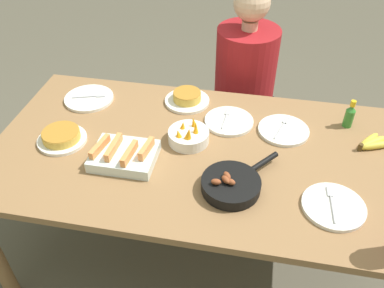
% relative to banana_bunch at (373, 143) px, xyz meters
% --- Properties ---
extents(ground_plane, '(14.00, 14.00, 0.00)m').
position_rel_banana_bunch_xyz_m(ground_plane, '(-0.79, -0.17, -0.77)').
color(ground_plane, '#565142').
extents(dining_table, '(1.81, 1.00, 0.75)m').
position_rel_banana_bunch_xyz_m(dining_table, '(-0.79, -0.17, -0.10)').
color(dining_table, olive).
rests_on(dining_table, ground_plane).
extents(banana_bunch, '(0.18, 0.15, 0.04)m').
position_rel_banana_bunch_xyz_m(banana_bunch, '(0.00, 0.00, 0.00)').
color(banana_bunch, gold).
rests_on(banana_bunch, dining_table).
extents(melon_tray, '(0.27, 0.21, 0.09)m').
position_rel_banana_bunch_xyz_m(melon_tray, '(-1.07, -0.30, 0.01)').
color(melon_tray, silver).
rests_on(melon_tray, dining_table).
extents(skillet, '(0.30, 0.34, 0.08)m').
position_rel_banana_bunch_xyz_m(skillet, '(-0.59, -0.39, 0.01)').
color(skillet, black).
rests_on(skillet, dining_table).
extents(frittata_plate_center, '(0.23, 0.23, 0.06)m').
position_rel_banana_bunch_xyz_m(frittata_plate_center, '(-0.89, 0.19, 0.01)').
color(frittata_plate_center, silver).
rests_on(frittata_plate_center, dining_table).
extents(frittata_plate_side, '(0.22, 0.22, 0.06)m').
position_rel_banana_bunch_xyz_m(frittata_plate_side, '(-1.39, -0.23, 0.01)').
color(frittata_plate_side, silver).
rests_on(frittata_plate_side, dining_table).
extents(empty_plate_near_front, '(0.24, 0.24, 0.02)m').
position_rel_banana_bunch_xyz_m(empty_plate_near_front, '(-0.20, -0.41, -0.01)').
color(empty_plate_near_front, silver).
rests_on(empty_plate_near_front, dining_table).
extents(empty_plate_far_left, '(0.25, 0.25, 0.02)m').
position_rel_banana_bunch_xyz_m(empty_plate_far_left, '(-1.40, 0.11, -0.01)').
color(empty_plate_far_left, silver).
rests_on(empty_plate_far_left, dining_table).
extents(empty_plate_far_right, '(0.24, 0.24, 0.02)m').
position_rel_banana_bunch_xyz_m(empty_plate_far_right, '(-0.66, 0.05, -0.01)').
color(empty_plate_far_right, silver).
rests_on(empty_plate_far_right, dining_table).
extents(empty_plate_mid_edge, '(0.24, 0.24, 0.02)m').
position_rel_banana_bunch_xyz_m(empty_plate_mid_edge, '(-0.39, 0.03, -0.01)').
color(empty_plate_mid_edge, silver).
rests_on(empty_plate_mid_edge, dining_table).
extents(fruit_bowl_mango, '(0.19, 0.19, 0.11)m').
position_rel_banana_bunch_xyz_m(fruit_bowl_mango, '(-0.82, -0.12, 0.01)').
color(fruit_bowl_mango, silver).
rests_on(fruit_bowl_mango, dining_table).
extents(hot_sauce_bottle, '(0.04, 0.04, 0.14)m').
position_rel_banana_bunch_xyz_m(hot_sauce_bottle, '(-0.10, 0.14, 0.04)').
color(hot_sauce_bottle, '#337F2D').
rests_on(hot_sauce_bottle, dining_table).
extents(person_figure, '(0.39, 0.39, 1.24)m').
position_rel_banana_bunch_xyz_m(person_figure, '(-0.62, 0.61, -0.26)').
color(person_figure, black).
rests_on(person_figure, ground_plane).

